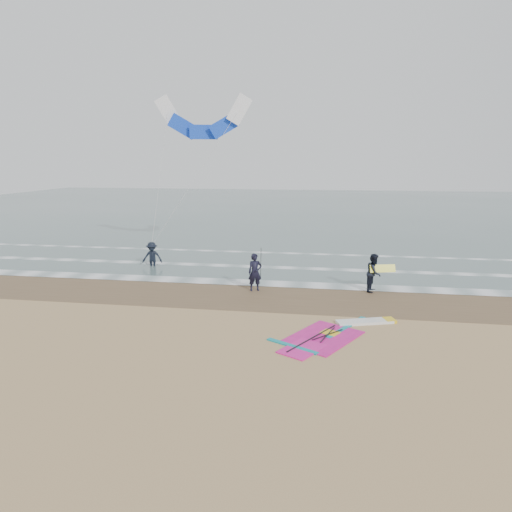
% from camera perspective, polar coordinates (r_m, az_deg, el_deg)
% --- Properties ---
extents(ground, '(120.00, 120.00, 0.00)m').
position_cam_1_polar(ground, '(16.85, -0.14, -10.93)').
color(ground, tan).
rests_on(ground, ground).
extents(sea_water, '(120.00, 80.00, 0.02)m').
position_cam_1_polar(sea_water, '(63.72, 6.75, 5.94)').
color(sea_water, '#47605E').
rests_on(sea_water, ground).
extents(wet_sand_band, '(120.00, 5.00, 0.01)m').
position_cam_1_polar(wet_sand_band, '(22.45, 2.29, -5.03)').
color(wet_sand_band, brown).
rests_on(wet_sand_band, ground).
extents(foam_waterline, '(120.00, 9.15, 0.02)m').
position_cam_1_polar(foam_waterline, '(26.70, 3.41, -2.23)').
color(foam_waterline, white).
rests_on(foam_waterline, ground).
extents(windsurf_rig, '(5.03, 4.76, 0.12)m').
position_cam_1_polar(windsurf_rig, '(18.01, 9.93, -9.47)').
color(windsurf_rig, white).
rests_on(windsurf_rig, ground).
extents(person_standing, '(0.83, 0.69, 1.93)m').
position_cam_1_polar(person_standing, '(23.13, -0.13, -2.05)').
color(person_standing, black).
rests_on(person_standing, ground).
extents(person_walking, '(1.00, 1.13, 1.95)m').
position_cam_1_polar(person_walking, '(23.75, 14.53, -2.04)').
color(person_walking, black).
rests_on(person_walking, ground).
extents(person_wading, '(1.33, 0.89, 1.91)m').
position_cam_1_polar(person_wading, '(29.09, -12.88, 0.53)').
color(person_wading, black).
rests_on(person_wading, ground).
extents(held_pole, '(0.17, 0.86, 1.82)m').
position_cam_1_polar(held_pole, '(22.98, 0.61, -0.99)').
color(held_pole, black).
rests_on(held_pole, ground).
extents(carried_kiteboard, '(1.30, 0.51, 0.39)m').
position_cam_1_polar(carried_kiteboard, '(23.63, 15.55, -1.51)').
color(carried_kiteboard, yellow).
rests_on(carried_kiteboard, ground).
extents(surf_kite, '(6.42, 3.71, 9.43)m').
position_cam_1_polar(surf_kite, '(30.98, -6.62, 16.39)').
color(surf_kite, white).
rests_on(surf_kite, ground).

